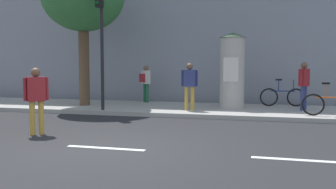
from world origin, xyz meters
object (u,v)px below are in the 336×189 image
Objects in this scene: pedestrian_tallest at (145,81)px; bicycle_leaning at (331,104)px; bicycle_upright at (282,97)px; traffic_light at (100,28)px; poster_column at (232,70)px; pedestrian_in_light_jacket at (36,95)px; pedestrian_with_bag at (190,82)px; pedestrian_with_backpack at (304,82)px.

bicycle_leaning is (7.20, -2.80, -0.57)m from pedestrian_tallest.
pedestrian_tallest is 0.92× the size of bicycle_upright.
pedestrian_tallest is 5.81m from bicycle_upright.
traffic_light is at bearing -154.15° from bicycle_upright.
pedestrian_in_light_jacket is (-4.36, -6.28, -0.59)m from poster_column.
traffic_light is 3.84m from pedestrian_tallest.
bicycle_upright is at bearing 34.05° from pedestrian_with_bag.
bicycle_leaning is 1.01× the size of bicycle_upright.
pedestrian_in_light_jacket is 7.44m from pedestrian_tallest.
traffic_light is at bearing -100.87° from pedestrian_tallest.
bicycle_leaning is at bearing -63.98° from pedestrian_with_backpack.
pedestrian_with_bag is (2.47, -2.34, 0.07)m from pedestrian_tallest.
pedestrian_in_light_jacket is (0.15, -4.22, -2.10)m from traffic_light.
pedestrian_in_light_jacket is 1.01× the size of pedestrian_with_bag.
poster_column is 1.90m from pedestrian_with_bag.
pedestrian_with_backpack is at bearing 14.07° from pedestrian_with_bag.
pedestrian_tallest is at bearing 178.92° from bicycle_upright.
pedestrian_with_backpack is 1.56m from bicycle_upright.
traffic_light reaches higher than pedestrian_in_light_jacket.
pedestrian_tallest is 6.62m from pedestrian_with_backpack.
bicycle_upright is at bearing 28.63° from poster_column.
pedestrian_with_bag reaches higher than pedestrian_tallest.
bicycle_upright is (-0.71, 1.23, -0.65)m from pedestrian_with_backpack.
pedestrian_with_bag is 0.97× the size of bicycle_upright.
pedestrian_with_bag is at bearing 174.40° from bicycle_leaning.
pedestrian_tallest is 0.95× the size of pedestrian_with_bag.
pedestrian_in_light_jacket is at bearing -120.09° from pedestrian_with_bag.
pedestrian_with_backpack reaches higher than bicycle_upright.
pedestrian_in_light_jacket is 9.24m from pedestrian_with_backpack.
poster_column is 1.65× the size of pedestrian_with_backpack.
pedestrian_in_light_jacket is 8.96m from bicycle_leaning.
bicycle_leaning and bicycle_upright have the same top height.
poster_column reaches higher than pedestrian_with_backpack.
pedestrian_with_backpack is (7.10, 1.87, -1.94)m from traffic_light.
pedestrian_in_light_jacket is at bearing -88.02° from traffic_light.
pedestrian_with_bag is at bearing -139.65° from poster_column.
pedestrian_in_light_jacket is at bearing -138.80° from pedestrian_with_backpack.
pedestrian_with_backpack is at bearing -4.31° from poster_column.
traffic_light reaches higher than bicycle_leaning.
traffic_light is 4.71m from pedestrian_in_light_jacket.
bicycle_upright is at bearing -1.08° from pedestrian_tallest.
bicycle_leaning is (3.31, -1.66, -1.07)m from poster_column.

